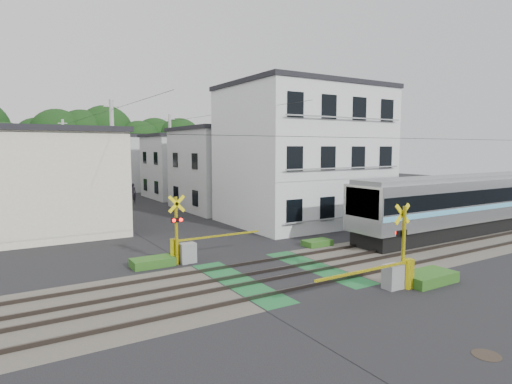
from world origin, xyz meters
TOP-DOWN VIEW (x-y plane):
  - ground at (0.00, 0.00)m, footprint 120.00×120.00m
  - track_bed at (0.00, 0.00)m, footprint 120.00×120.00m
  - crossing_signal_near at (2.59, -3.65)m, footprint 4.74×0.65m
  - crossing_signal_far at (-2.59, 3.65)m, footprint 4.74×0.65m
  - apartment_block at (8.50, 9.49)m, footprint 10.20×8.36m
  - houses_row at (0.25, 25.92)m, footprint 22.07×31.35m
  - tree_hill at (-0.90, 48.69)m, footprint 40.00×12.52m
  - catenary at (6.00, 0.03)m, footprint 60.00×5.04m
  - utility_poles at (-1.05, 23.01)m, footprint 7.90×42.00m
  - pedestrian at (1.13, 25.42)m, footprint 0.73×0.52m
  - manhole_cover at (0.47, -8.26)m, footprint 0.69×0.69m
  - weed_patches at (1.76, -0.09)m, footprint 10.25×8.80m

SIDE VIEW (x-z plane):
  - ground at x=0.00m, z-range 0.00..0.00m
  - manhole_cover at x=0.47m, z-range 0.00..0.02m
  - track_bed at x=0.00m, z-range -0.03..0.11m
  - weed_patches at x=1.76m, z-range -0.02..0.38m
  - crossing_signal_near at x=2.59m, z-range -0.83..2.25m
  - crossing_signal_far at x=-2.59m, z-range -0.83..2.25m
  - pedestrian at x=1.13m, z-range 0.00..1.87m
  - houses_row at x=0.25m, z-range -0.16..6.64m
  - catenary at x=6.00m, z-range 0.20..7.20m
  - utility_poles at x=-1.05m, z-range 0.08..8.08m
  - apartment_block at x=8.50m, z-range 0.01..9.31m
  - tree_hill at x=-0.90m, z-range -0.15..11.15m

